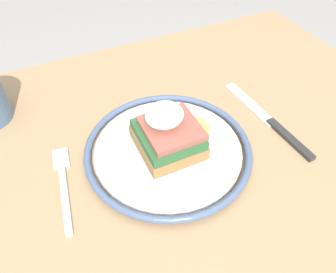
{
  "coord_description": "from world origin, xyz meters",
  "views": [
    {
      "loc": [
        -0.16,
        -0.27,
        1.11
      ],
      "look_at": [
        -0.03,
        0.02,
        0.78
      ],
      "focal_mm": 35.0,
      "sensor_mm": 36.0,
      "label": 1
    }
  ],
  "objects_px": {
    "plate": "(168,150)",
    "knife": "(273,124)",
    "sandwich": "(168,133)",
    "fork": "(64,183)"
  },
  "relations": [
    {
      "from": "plate",
      "to": "knife",
      "type": "bearing_deg",
      "value": -5.14
    },
    {
      "from": "sandwich",
      "to": "knife",
      "type": "bearing_deg",
      "value": -5.18
    },
    {
      "from": "fork",
      "to": "plate",
      "type": "bearing_deg",
      "value": -3.29
    },
    {
      "from": "plate",
      "to": "knife",
      "type": "relative_size",
      "value": 1.18
    },
    {
      "from": "plate",
      "to": "sandwich",
      "type": "xyz_separation_m",
      "value": [
        0.0,
        0.0,
        0.03
      ]
    },
    {
      "from": "sandwich",
      "to": "fork",
      "type": "bearing_deg",
      "value": 176.75
    },
    {
      "from": "sandwich",
      "to": "fork",
      "type": "xyz_separation_m",
      "value": [
        -0.15,
        0.01,
        -0.04
      ]
    },
    {
      "from": "plate",
      "to": "sandwich",
      "type": "bearing_deg",
      "value": 11.84
    },
    {
      "from": "knife",
      "to": "sandwich",
      "type": "bearing_deg",
      "value": 174.82
    },
    {
      "from": "sandwich",
      "to": "fork",
      "type": "relative_size",
      "value": 0.79
    }
  ]
}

